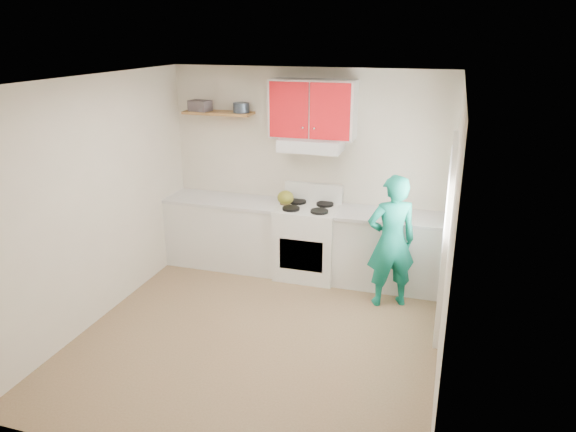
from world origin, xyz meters
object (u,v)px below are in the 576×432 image
(crock, at_px, (285,199))
(kettle, at_px, (285,198))
(stove, at_px, (308,242))
(person, at_px, (391,241))
(tin, at_px, (241,108))

(crock, bearing_deg, kettle, -39.21)
(stove, distance_m, person, 1.24)
(kettle, bearing_deg, tin, 154.97)
(kettle, height_order, crock, kettle)
(tin, distance_m, kettle, 1.26)
(stove, distance_m, kettle, 0.63)
(stove, bearing_deg, tin, 169.97)
(stove, bearing_deg, crock, 171.13)
(stove, height_order, crock, crock)
(stove, height_order, tin, tin)
(kettle, height_order, person, person)
(person, bearing_deg, kettle, -44.84)
(tin, distance_m, person, 2.51)
(person, bearing_deg, crock, -44.94)
(kettle, distance_m, person, 1.52)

